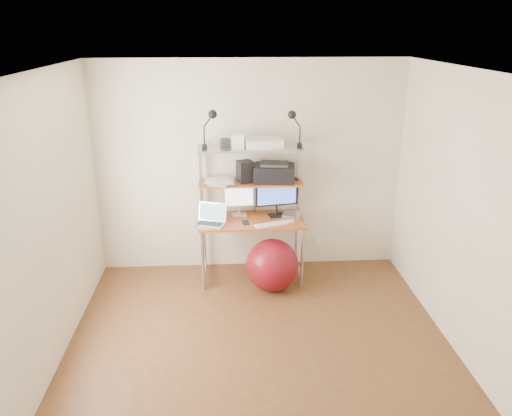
# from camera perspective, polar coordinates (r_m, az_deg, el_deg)

# --- Properties ---
(room) EXTENTS (3.60, 3.60, 3.60)m
(room) POSITION_cam_1_polar(r_m,az_deg,el_deg) (4.19, 0.53, -2.00)
(room) COLOR brown
(room) RESTS_ON ground
(computer_desk) EXTENTS (1.20, 0.60, 1.57)m
(computer_desk) POSITION_cam_1_polar(r_m,az_deg,el_deg) (5.70, -0.57, 0.95)
(computer_desk) COLOR #A75D20
(computer_desk) RESTS_ON ground
(desktop) EXTENTS (1.20, 0.60, 0.00)m
(desktop) POSITION_cam_1_polar(r_m,az_deg,el_deg) (5.71, -0.52, -1.30)
(desktop) COLOR #A75D20
(desktop) RESTS_ON computer_desk
(mid_shelf) EXTENTS (1.18, 0.34, 0.00)m
(mid_shelf) POSITION_cam_1_polar(r_m,az_deg,el_deg) (5.70, -0.61, 3.03)
(mid_shelf) COLOR #A75D20
(mid_shelf) RESTS_ON computer_desk
(top_shelf) EXTENTS (1.18, 0.34, 0.00)m
(top_shelf) POSITION_cam_1_polar(r_m,az_deg,el_deg) (5.60, -0.62, 6.94)
(top_shelf) COLOR #B4B3B8
(top_shelf) RESTS_ON computer_desk
(floor) EXTENTS (3.60, 3.60, 0.00)m
(floor) POSITION_cam_1_polar(r_m,az_deg,el_deg) (4.80, 0.48, -15.95)
(floor) COLOR brown
(floor) RESTS_ON ground
(wall_outlet) EXTENTS (0.08, 0.01, 0.12)m
(wall_outlet) POSITION_cam_1_polar(r_m,az_deg,el_deg) (6.30, 7.07, -3.69)
(wall_outlet) COLOR silver
(wall_outlet) RESTS_ON room
(monitor_silver) EXTENTS (0.36, 0.14, 0.40)m
(monitor_silver) POSITION_cam_1_polar(r_m,az_deg,el_deg) (5.77, -1.94, 1.18)
(monitor_silver) COLOR silver
(monitor_silver) RESTS_ON desktop
(monitor_black) EXTENTS (0.51, 0.17, 0.51)m
(monitor_black) POSITION_cam_1_polar(r_m,az_deg,el_deg) (5.75, 2.39, 1.52)
(monitor_black) COLOR black
(monitor_black) RESTS_ON desktop
(laptop) EXTENTS (0.39, 0.35, 0.28)m
(laptop) POSITION_cam_1_polar(r_m,az_deg,el_deg) (5.61, -5.12, -1.29)
(laptop) COLOR #B9B9BD
(laptop) RESTS_ON desktop
(keyboard) EXTENTS (0.40, 0.23, 0.01)m
(keyboard) POSITION_cam_1_polar(r_m,az_deg,el_deg) (5.56, 1.77, -1.88)
(keyboard) COLOR silver
(keyboard) RESTS_ON desktop
(mouse) EXTENTS (0.09, 0.06, 0.02)m
(mouse) POSITION_cam_1_polar(r_m,az_deg,el_deg) (5.64, 3.91, -1.53)
(mouse) COLOR silver
(mouse) RESTS_ON desktop
(mac_mini) EXTENTS (0.26, 0.26, 0.04)m
(mac_mini) POSITION_cam_1_polar(r_m,az_deg,el_deg) (5.81, 4.15, -0.78)
(mac_mini) COLOR #B9B9BD
(mac_mini) RESTS_ON desktop
(phone) EXTENTS (0.09, 0.13, 0.01)m
(phone) POSITION_cam_1_polar(r_m,az_deg,el_deg) (5.61, -1.19, -1.66)
(phone) COLOR black
(phone) RESTS_ON desktop
(printer) EXTENTS (0.50, 0.38, 0.22)m
(printer) POSITION_cam_1_polar(r_m,az_deg,el_deg) (5.70, 2.11, 4.08)
(printer) COLOR black
(printer) RESTS_ON mid_shelf
(nas_cube) EXTENTS (0.21, 0.21, 0.24)m
(nas_cube) POSITION_cam_1_polar(r_m,az_deg,el_deg) (5.66, -1.24, 4.19)
(nas_cube) COLOR black
(nas_cube) RESTS_ON mid_shelf
(red_box) EXTENTS (0.17, 0.12, 0.04)m
(red_box) POSITION_cam_1_polar(r_m,az_deg,el_deg) (5.65, 0.78, 3.09)
(red_box) COLOR red
(red_box) RESTS_ON mid_shelf
(scanner) EXTENTS (0.43, 0.31, 0.11)m
(scanner) POSITION_cam_1_polar(r_m,az_deg,el_deg) (5.59, 0.88, 7.46)
(scanner) COLOR silver
(scanner) RESTS_ON top_shelf
(box_white) EXTENTS (0.14, 0.11, 0.15)m
(box_white) POSITION_cam_1_polar(r_m,az_deg,el_deg) (5.56, -2.08, 7.65)
(box_white) COLOR silver
(box_white) RESTS_ON top_shelf
(box_grey) EXTENTS (0.12, 0.12, 0.10)m
(box_grey) POSITION_cam_1_polar(r_m,az_deg,el_deg) (5.59, -3.52, 7.41)
(box_grey) COLOR #2B2A2D
(box_grey) RESTS_ON top_shelf
(clip_lamp_left) EXTENTS (0.17, 0.10, 0.43)m
(clip_lamp_left) POSITION_cam_1_polar(r_m,az_deg,el_deg) (5.45, -5.18, 9.90)
(clip_lamp_left) COLOR black
(clip_lamp_left) RESTS_ON top_shelf
(clip_lamp_right) EXTENTS (0.17, 0.09, 0.42)m
(clip_lamp_right) POSITION_cam_1_polar(r_m,az_deg,el_deg) (5.51, 4.32, 9.91)
(clip_lamp_right) COLOR black
(clip_lamp_right) RESTS_ON top_shelf
(exercise_ball) EXTENTS (0.59, 0.59, 0.59)m
(exercise_ball) POSITION_cam_1_polar(r_m,az_deg,el_deg) (5.64, 1.87, -6.53)
(exercise_ball) COLOR maroon
(exercise_ball) RESTS_ON floor
(paper_stack) EXTENTS (0.35, 0.41, 0.03)m
(paper_stack) POSITION_cam_1_polar(r_m,az_deg,el_deg) (5.69, -4.28, 3.08)
(paper_stack) COLOR white
(paper_stack) RESTS_ON mid_shelf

